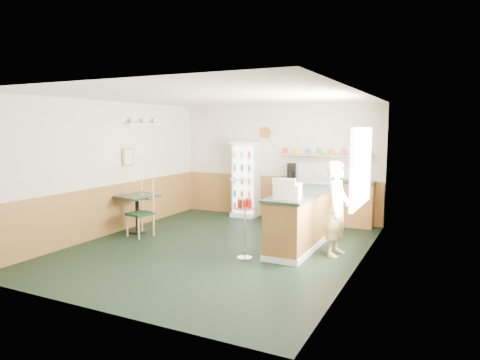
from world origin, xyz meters
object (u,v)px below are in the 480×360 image
Objects in this scene: cash_register at (288,191)px; condiment_stand at (245,218)px; display_case at (318,174)px; shopkeeper at (337,209)px; cafe_table at (137,206)px; drinks_fridge at (246,179)px; cafe_chair at (143,206)px.

cash_register is 0.84m from condiment_stand.
display_case is at bearing 73.55° from condiment_stand.
shopkeeper is 1.62× the size of condiment_stand.
condiment_stand is (-0.62, -2.12, -0.56)m from display_case.
shopkeeper reaches higher than cafe_table.
shopkeeper reaches higher than display_case.
drinks_fridge is 4.18× the size of cash_register.
cafe_table is at bearing 167.34° from condiment_stand.
shopkeeper is 4.11m from cafe_table.
cash_register is at bearing -90.00° from display_case.
cash_register is at bearing 10.29° from cafe_chair.
cafe_chair is (0.27, -0.14, 0.05)m from cafe_table.
display_case is 0.71× the size of cafe_chair.
shopkeeper is at bearing 18.21° from cafe_chair.
cafe_table is at bearing -156.29° from display_case.
drinks_fridge is 1.60× the size of cafe_chair.
condiment_stand is at bearing -64.95° from drinks_fridge.
cafe_chair is at bearing 169.18° from condiment_stand.
display_case reaches higher than condiment_stand.
cafe_table is 0.71× the size of cafe_chair.
shopkeeper is (0.70, -1.28, -0.43)m from display_case.
display_case reaches higher than cash_register.
cash_register is at bearing -4.84° from cafe_table.
cash_register is at bearing -53.14° from drinks_fridge.
condiment_stand is (-1.32, -0.83, -0.13)m from shopkeeper.
drinks_fridge is at bearing 154.58° from display_case.
shopkeeper is (2.78, -2.27, -0.11)m from drinks_fridge.
shopkeeper is 3.85m from cafe_chair.
display_case is at bearing 40.53° from cafe_chair.
cafe_table is 0.31m from cafe_chair.
cash_register is (2.08, -2.77, 0.21)m from drinks_fridge.
cafe_table is (-3.40, -1.49, -0.69)m from display_case.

